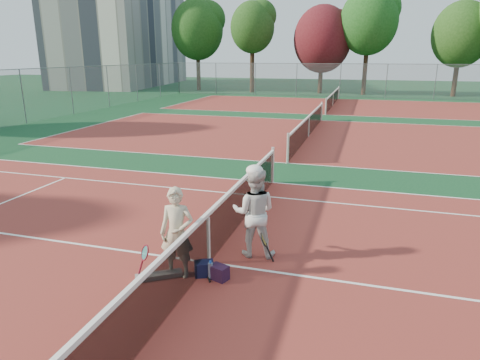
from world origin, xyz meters
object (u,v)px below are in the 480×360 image
(racket_spare, at_px, (205,269))
(water_bottle, at_px, (211,271))
(player_b, at_px, (254,213))
(apartment_block, at_px, (123,24))
(player_a, at_px, (177,233))
(sports_bag_navy, at_px, (204,269))
(net_main, at_px, (208,238))
(sports_bag_purple, at_px, (219,273))
(racket_red, at_px, (145,261))
(racket_black_held, at_px, (264,247))

(racket_spare, relative_size, water_bottle, 2.00)
(player_b, bearing_deg, apartment_block, -64.89)
(player_a, height_order, player_b, player_b)
(player_b, bearing_deg, sports_bag_navy, 50.88)
(net_main, xyz_separation_m, player_b, (0.71, 0.59, 0.36))
(water_bottle, bearing_deg, player_b, 67.14)
(sports_bag_navy, height_order, sports_bag_purple, sports_bag_navy)
(racket_spare, bearing_deg, apartment_block, 0.17)
(player_a, relative_size, player_b, 0.93)
(racket_spare, xyz_separation_m, water_bottle, (0.21, -0.26, 0.12))
(net_main, bearing_deg, sports_bag_purple, -53.59)
(racket_red, bearing_deg, sports_bag_navy, -33.23)
(sports_bag_navy, distance_m, water_bottle, 0.17)
(sports_bag_purple, bearing_deg, player_b, 73.46)
(player_b, height_order, racket_black_held, player_b)
(apartment_block, distance_m, racket_red, 52.84)
(racket_black_held, bearing_deg, player_b, -50.33)
(net_main, xyz_separation_m, player_a, (-0.35, -0.59, 0.30))
(player_a, relative_size, sports_bag_navy, 4.85)
(apartment_block, bearing_deg, racket_black_held, -56.43)
(player_a, height_order, sports_bag_navy, player_a)
(apartment_block, height_order, racket_black_held, apartment_block)
(racket_spare, distance_m, sports_bag_purple, 0.44)
(net_main, relative_size, apartment_block, 0.50)
(sports_bag_purple, bearing_deg, water_bottle, -171.52)
(apartment_block, distance_m, player_b, 52.46)
(apartment_block, xyz_separation_m, racket_red, (27.11, -44.78, -7.21))
(apartment_block, distance_m, racket_spare, 52.93)
(racket_black_held, bearing_deg, net_main, 13.17)
(racket_spare, bearing_deg, water_bottle, -172.81)
(player_a, distance_m, racket_spare, 0.92)
(player_b, distance_m, sports_bag_purple, 1.38)
(racket_black_held, height_order, racket_spare, racket_black_held)
(apartment_block, height_order, player_a, apartment_block)
(net_main, relative_size, racket_red, 19.17)
(apartment_block, xyz_separation_m, sports_bag_navy, (28.08, -44.46, -7.37))
(player_a, distance_m, racket_black_held, 1.70)
(player_b, distance_m, racket_red, 2.19)
(net_main, distance_m, player_a, 0.75)
(racket_black_held, bearing_deg, racket_spare, 26.89)
(player_b, bearing_deg, racket_black_held, 128.96)
(player_a, distance_m, sports_bag_purple, 1.00)
(apartment_block, bearing_deg, player_a, -58.20)
(player_b, xyz_separation_m, racket_spare, (-0.69, -0.87, -0.84))
(sports_bag_navy, bearing_deg, net_main, 100.16)
(racket_black_held, height_order, water_bottle, racket_black_held)
(apartment_block, relative_size, racket_red, 38.42)
(net_main, height_order, player_b, player_b)
(net_main, distance_m, sports_bag_purple, 0.75)
(apartment_block, height_order, player_b, apartment_block)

